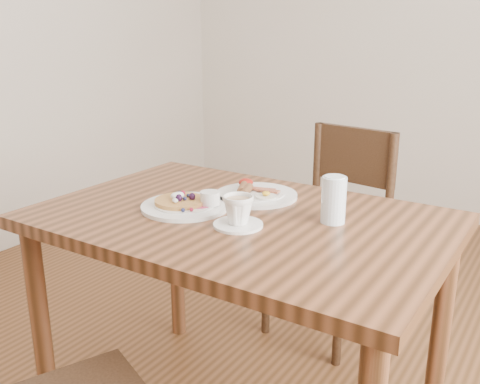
# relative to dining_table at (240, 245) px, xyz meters

# --- Properties ---
(dining_table) EXTENTS (1.20, 0.80, 0.75)m
(dining_table) POSITION_rel_dining_table_xyz_m (0.00, 0.00, 0.00)
(dining_table) COLOR brown
(dining_table) RESTS_ON ground
(chair_far) EXTENTS (0.48, 0.48, 0.88)m
(chair_far) POSITION_rel_dining_table_xyz_m (-0.01, 0.75, -0.16)
(chair_far) COLOR #3E2716
(chair_far) RESTS_ON ground
(pancake_plate) EXTENTS (0.27, 0.27, 0.06)m
(pancake_plate) POSITION_rel_dining_table_xyz_m (-0.17, -0.04, 0.11)
(pancake_plate) COLOR white
(pancake_plate) RESTS_ON dining_table
(breakfast_plate) EXTENTS (0.27, 0.27, 0.04)m
(breakfast_plate) POSITION_rel_dining_table_xyz_m (-0.05, 0.17, 0.11)
(breakfast_plate) COLOR white
(breakfast_plate) RESTS_ON dining_table
(teacup_saucer) EXTENTS (0.14, 0.14, 0.09)m
(teacup_saucer) POSITION_rel_dining_table_xyz_m (0.05, -0.08, 0.14)
(teacup_saucer) COLOR white
(teacup_saucer) RESTS_ON dining_table
(water_glass) EXTENTS (0.07, 0.07, 0.13)m
(water_glass) POSITION_rel_dining_table_xyz_m (0.26, 0.09, 0.17)
(water_glass) COLOR silver
(water_glass) RESTS_ON dining_table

